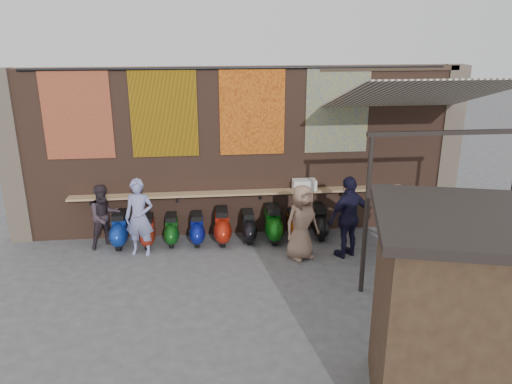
% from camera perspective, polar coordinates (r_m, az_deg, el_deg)
% --- Properties ---
extents(ground, '(70.00, 70.00, 0.00)m').
position_cam_1_polar(ground, '(10.17, -0.70, -10.17)').
color(ground, '#474749').
rests_on(ground, ground).
extents(brick_wall, '(10.00, 0.40, 4.00)m').
position_cam_1_polar(brick_wall, '(11.97, -1.96, 4.57)').
color(brick_wall, brown).
rests_on(brick_wall, ground).
extents(pier_left, '(0.50, 0.50, 4.00)m').
position_cam_1_polar(pier_left, '(12.71, -26.08, 3.51)').
color(pier_left, '#4C4238').
rests_on(pier_left, ground).
extents(pier_right, '(0.50, 0.50, 4.00)m').
position_cam_1_polar(pier_right, '(13.37, 20.94, 4.84)').
color(pier_right, '#4C4238').
rests_on(pier_right, ground).
extents(eating_counter, '(8.00, 0.32, 0.05)m').
position_cam_1_polar(eating_counter, '(11.86, -1.78, -0.08)').
color(eating_counter, '#9E7A51').
rests_on(eating_counter, brick_wall).
extents(shelf_box, '(0.56, 0.31, 0.26)m').
position_cam_1_polar(shelf_box, '(11.99, 5.54, 0.82)').
color(shelf_box, white).
rests_on(shelf_box, eating_counter).
extents(tapestry_redgold, '(1.50, 0.02, 2.00)m').
position_cam_1_polar(tapestry_redgold, '(11.85, -19.76, 8.30)').
color(tapestry_redgold, maroon).
rests_on(tapestry_redgold, brick_wall).
extents(tapestry_sun, '(1.50, 0.02, 2.00)m').
position_cam_1_polar(tapestry_sun, '(11.55, -10.47, 8.84)').
color(tapestry_sun, '#CB8B0B').
rests_on(tapestry_sun, brick_wall).
extents(tapestry_orange, '(1.50, 0.02, 2.00)m').
position_cam_1_polar(tapestry_orange, '(11.57, -0.43, 9.16)').
color(tapestry_orange, orange).
rests_on(tapestry_orange, brick_wall).
extents(tapestry_multi, '(1.50, 0.02, 2.00)m').
position_cam_1_polar(tapestry_multi, '(11.94, 9.29, 9.21)').
color(tapestry_multi, navy).
rests_on(tapestry_multi, brick_wall).
extents(hang_rail, '(9.50, 0.06, 0.06)m').
position_cam_1_polar(hang_rail, '(11.42, -1.98, 13.98)').
color(hang_rail, black).
rests_on(hang_rail, brick_wall).
extents(scooter_stool_0, '(0.38, 0.84, 0.80)m').
position_cam_1_polar(scooter_stool_0, '(11.98, -15.29, -4.16)').
color(scooter_stool_0, navy).
rests_on(scooter_stool_0, ground).
extents(scooter_stool_1, '(0.34, 0.75, 0.71)m').
position_cam_1_polar(scooter_stool_1, '(11.85, -12.26, -4.39)').
color(scooter_stool_1, maroon).
rests_on(scooter_stool_1, ground).
extents(scooter_stool_2, '(0.33, 0.73, 0.69)m').
position_cam_1_polar(scooter_stool_2, '(11.84, -9.61, -4.28)').
color(scooter_stool_2, '#0E4711').
rests_on(scooter_stool_2, ground).
extents(scooter_stool_3, '(0.34, 0.75, 0.71)m').
position_cam_1_polar(scooter_stool_3, '(11.78, -6.74, -4.22)').
color(scooter_stool_3, navy).
rests_on(scooter_stool_3, ground).
extents(scooter_stool_4, '(0.38, 0.85, 0.80)m').
position_cam_1_polar(scooter_stool_4, '(11.76, -3.89, -3.93)').
color(scooter_stool_4, '#A01B0C').
rests_on(scooter_stool_4, ground).
extents(scooter_stool_5, '(0.34, 0.75, 0.71)m').
position_cam_1_polar(scooter_stool_5, '(11.82, -0.87, -4.00)').
color(scooter_stool_5, black).
rests_on(scooter_stool_5, ground).
extents(scooter_stool_6, '(0.39, 0.87, 0.83)m').
position_cam_1_polar(scooter_stool_6, '(11.84, 1.94, -3.66)').
color(scooter_stool_6, '#0B510D').
rests_on(scooter_stool_6, ground).
extents(scooter_stool_7, '(0.33, 0.73, 0.70)m').
position_cam_1_polar(scooter_stool_7, '(11.93, 4.37, -3.88)').
color(scooter_stool_7, maroon).
rests_on(scooter_stool_7, ground).
extents(scooter_stool_8, '(0.36, 0.81, 0.77)m').
position_cam_1_polar(scooter_stool_8, '(12.12, 7.22, -3.42)').
color(scooter_stool_8, black).
rests_on(scooter_stool_8, ground).
extents(diner_left, '(0.71, 0.54, 1.75)m').
position_cam_1_polar(diner_left, '(11.26, -13.19, -2.84)').
color(diner_left, '#7B81B3').
rests_on(diner_left, ground).
extents(diner_right, '(0.92, 0.86, 1.50)m').
position_cam_1_polar(diner_right, '(11.87, -16.93, -2.69)').
color(diner_right, '#2F252C').
rests_on(diner_right, ground).
extents(shopper_navy, '(1.17, 0.89, 1.84)m').
position_cam_1_polar(shopper_navy, '(11.04, 10.55, -2.83)').
color(shopper_navy, black).
rests_on(shopper_navy, ground).
extents(shopper_grey, '(1.15, 0.96, 1.55)m').
position_cam_1_polar(shopper_grey, '(11.05, 16.50, -4.11)').
color(shopper_grey, '#5A595E').
rests_on(shopper_grey, ground).
extents(shopper_tan, '(0.97, 0.83, 1.68)m').
position_cam_1_polar(shopper_tan, '(10.84, 5.24, -3.47)').
color(shopper_tan, '#8C6C59').
rests_on(shopper_tan, ground).
extents(market_stall, '(2.85, 2.42, 2.66)m').
position_cam_1_polar(market_stall, '(7.04, 24.16, -13.63)').
color(market_stall, black).
rests_on(market_stall, ground).
extents(stall_roof, '(3.21, 2.76, 0.12)m').
position_cam_1_polar(stall_roof, '(6.45, 25.77, -3.03)').
color(stall_roof, black).
rests_on(stall_roof, market_stall).
extents(stall_sign, '(1.17, 0.35, 0.50)m').
position_cam_1_polar(stall_sign, '(7.58, 23.02, -6.00)').
color(stall_sign, gold).
rests_on(stall_sign, market_stall).
extents(stall_shelf, '(1.99, 0.63, 0.06)m').
position_cam_1_polar(stall_shelf, '(8.01, 22.14, -12.27)').
color(stall_shelf, '#473321').
rests_on(stall_shelf, market_stall).
extents(awning_canvas, '(3.20, 3.28, 0.97)m').
position_cam_1_polar(awning_canvas, '(10.78, 17.93, 10.54)').
color(awning_canvas, beige).
rests_on(awning_canvas, brick_wall).
extents(awning_ledger, '(3.30, 0.08, 0.12)m').
position_cam_1_polar(awning_ledger, '(12.20, 15.12, 13.52)').
color(awning_ledger, '#33261C').
rests_on(awning_ledger, brick_wall).
extents(awning_header, '(3.00, 0.08, 0.08)m').
position_cam_1_polar(awning_header, '(9.52, 21.21, 6.34)').
color(awning_header, black).
rests_on(awning_header, awning_post_left).
extents(awning_post_left, '(0.09, 0.09, 3.10)m').
position_cam_1_polar(awning_post_left, '(9.40, 12.49, -2.72)').
color(awning_post_left, black).
rests_on(awning_post_left, ground).
extents(awning_post_right, '(0.09, 0.09, 3.10)m').
position_cam_1_polar(awning_post_right, '(10.61, 27.01, -1.90)').
color(awning_post_right, black).
rests_on(awning_post_right, ground).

